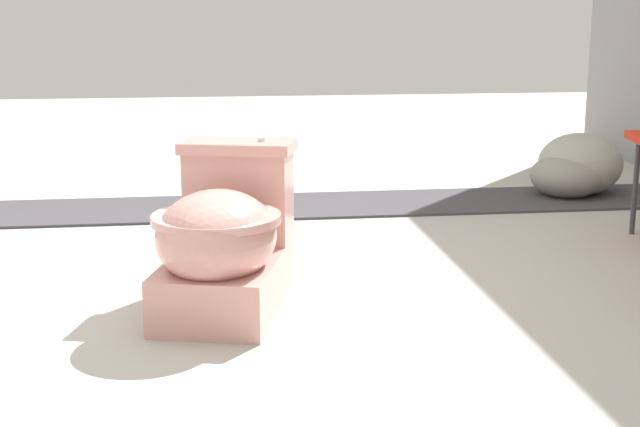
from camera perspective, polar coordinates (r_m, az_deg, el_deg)
name	(u,v)px	position (r m, az deg, el deg)	size (l,w,h in m)	color
ground_plane	(174,298)	(2.98, -9.32, -5.37)	(14.00, 14.00, 0.00)	#B7B2A8
gravel_strip	(287,206)	(4.28, -2.14, 0.49)	(0.56, 8.00, 0.01)	#423F44
toilet	(225,241)	(2.79, -6.13, -1.79)	(0.70, 0.52, 0.52)	#E09E93
boulder_near	(567,176)	(4.65, 15.53, 2.34)	(0.37, 0.35, 0.22)	gray
boulder_far	(580,164)	(4.74, 16.32, 3.06)	(0.42, 0.42, 0.32)	#ADA899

